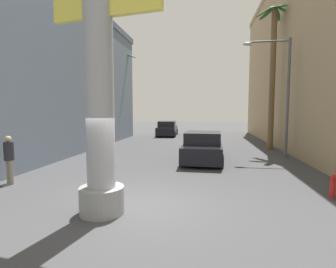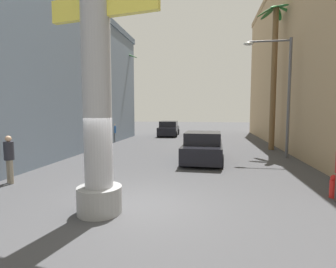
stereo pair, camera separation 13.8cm
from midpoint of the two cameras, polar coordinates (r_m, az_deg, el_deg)
The scene contains 12 objects.
ground_plane at distance 17.29m, azimuth 2.46°, elevation -3.78°, with size 88.08×88.08×0.00m, color #424244.
building_left at distance 19.23m, azimuth -30.20°, elevation 11.40°, with size 8.54×24.26×9.99m.
building_right at distance 22.30m, azimuth 31.16°, elevation 14.26°, with size 6.40×26.06×12.97m.
neon_sign_pole at distance 7.26m, azimuth -14.94°, elevation 23.15°, with size 3.33×1.16×10.42m.
street_lamp at distance 16.29m, azimuth 23.66°, elevation 9.71°, with size 2.63×0.28×6.69m.
car_lead at distance 14.17m, azimuth 7.93°, elevation -2.93°, with size 2.20×4.99×1.56m.
car_far at distance 27.89m, azimuth 0.31°, elevation 1.15°, with size 2.20×4.69×1.56m.
palm_tree_mid_right at distance 19.44m, azimuth 22.28°, elevation 13.59°, with size 2.56×2.54×9.57m.
palm_tree_far_left at distance 26.76m, azimuth -10.24°, elevation 10.06°, with size 3.35×3.33×8.51m.
pedestrian_far_left at distance 22.43m, azimuth -11.48°, elevation 0.56°, with size 0.39×0.39×1.60m.
pedestrian_curb_left at distance 11.20m, azimuth -31.00°, elevation -4.06°, with size 0.45×0.45×1.77m.
fire_hydrant at distance 9.68m, azimuth 32.69°, elevation -9.60°, with size 0.22×0.22×0.72m.
Camera 2 is at (2.01, -6.96, 2.68)m, focal length 28.00 mm.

